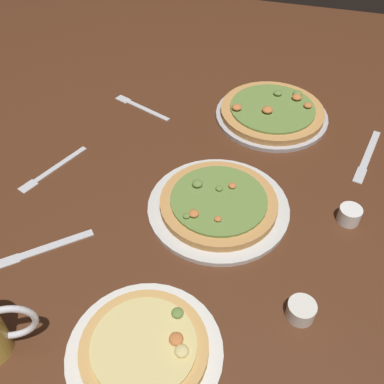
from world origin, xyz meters
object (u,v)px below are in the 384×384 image
at_px(pizza_plate_side, 218,205).
at_px(knife_right, 368,156).
at_px(fork_spare, 52,169).
at_px(knife_spare, 42,249).
at_px(fork_left, 141,107).
at_px(pizza_plate_far, 272,113).
at_px(ramekin_sauce, 349,215).
at_px(pizza_plate_near, 145,349).
at_px(ramekin_butter, 301,310).

bearing_deg(pizza_plate_side, knife_right, 40.81).
distance_m(fork_spare, knife_spare, 0.26).
bearing_deg(fork_spare, fork_left, 69.51).
relative_size(pizza_plate_side, knife_spare, 1.83).
distance_m(pizza_plate_far, fork_spare, 0.63).
height_order(pizza_plate_far, knife_spare, pizza_plate_far).
bearing_deg(ramekin_sauce, pizza_plate_near, -128.60).
bearing_deg(knife_right, fork_spare, -160.63).
distance_m(pizza_plate_side, knife_spare, 0.40).
bearing_deg(knife_spare, knife_right, 37.09).
height_order(pizza_plate_side, knife_spare, pizza_plate_side).
bearing_deg(ramekin_butter, fork_left, 133.15).
bearing_deg(ramekin_butter, pizza_plate_side, 133.27).
xyz_separation_m(knife_right, knife_spare, (-0.67, -0.51, 0.00)).
height_order(fork_spare, knife_spare, same).
distance_m(ramekin_butter, knife_spare, 0.55).
bearing_deg(ramekin_butter, knife_spare, 179.22).
relative_size(pizza_plate_near, ramekin_butter, 5.13).
xyz_separation_m(pizza_plate_far, fork_spare, (-0.50, -0.38, -0.01)).
distance_m(pizza_plate_side, fork_spare, 0.44).
xyz_separation_m(fork_spare, knife_spare, (0.10, -0.23, 0.00)).
bearing_deg(fork_left, pizza_plate_near, -69.07).
relative_size(ramekin_sauce, knife_spare, 0.28).
xyz_separation_m(knife_right, fork_spare, (-0.77, -0.27, -0.00)).
xyz_separation_m(pizza_plate_far, fork_left, (-0.38, -0.06, -0.01)).
bearing_deg(pizza_plate_far, pizza_plate_side, -99.37).
xyz_separation_m(fork_left, fork_spare, (-0.12, -0.32, -0.00)).
distance_m(pizza_plate_side, ramekin_sauce, 0.29).
relative_size(fork_left, knife_spare, 1.08).
bearing_deg(ramekin_sauce, knife_right, 79.93).
bearing_deg(fork_left, knife_spare, -91.89).
xyz_separation_m(fork_left, knife_spare, (-0.02, -0.56, -0.00)).
bearing_deg(ramekin_sauce, pizza_plate_far, 122.91).
bearing_deg(fork_spare, knife_spare, -66.65).
distance_m(pizza_plate_near, fork_spare, 0.55).
relative_size(pizza_plate_near, ramekin_sauce, 5.50).
relative_size(pizza_plate_far, ramekin_sauce, 6.35).
relative_size(pizza_plate_far, fork_left, 1.66).
bearing_deg(ramekin_sauce, pizza_plate_side, -171.14).
bearing_deg(pizza_plate_side, pizza_plate_far, 80.63).
bearing_deg(knife_spare, ramekin_sauce, 22.76).
height_order(pizza_plate_near, ramekin_sauce, pizza_plate_near).
height_order(ramekin_butter, fork_spare, ramekin_butter).
distance_m(pizza_plate_near, ramekin_butter, 0.30).
bearing_deg(pizza_plate_far, ramekin_butter, -76.70).
height_order(pizza_plate_near, knife_spare, pizza_plate_near).
relative_size(pizza_plate_near, pizza_plate_far, 0.87).
bearing_deg(ramekin_butter, pizza_plate_far, 103.30).
xyz_separation_m(ramekin_butter, knife_spare, (-0.55, 0.01, -0.01)).
bearing_deg(knife_spare, pizza_plate_side, 32.97).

